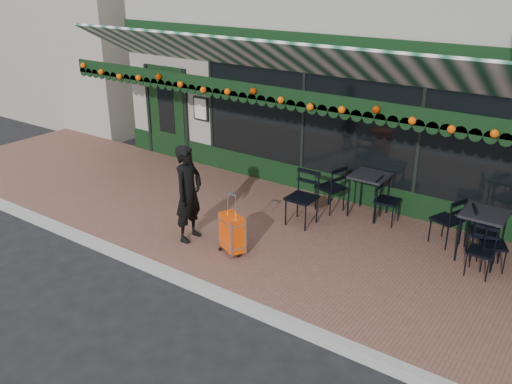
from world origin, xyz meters
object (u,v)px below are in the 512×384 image
Objects in this scene: woman at (188,193)px; cafe_table_a at (484,217)px; chair_b_right at (387,201)px; chair_b_front at (302,199)px; suitcase at (232,233)px; chair_a_extra at (493,245)px; cafe_table_b at (370,179)px; chair_a_right at (484,233)px; chair_a_left at (447,220)px; chair_a_front at (481,252)px; chair_b_left at (330,188)px.

woman reaches higher than cafe_table_a.
chair_b_right is 1.57m from chair_b_front.
cafe_table_a is at bearing 57.15° from suitcase.
chair_a_extra is 3.23m from chair_b_front.
chair_a_right reaches higher than cafe_table_b.
cafe_table_b is at bearing 55.64° from chair_a_right.
cafe_table_a is at bearing 26.50° from chair_a_extra.
chair_a_left reaches higher than chair_b_right.
chair_a_extra is (2.39, -0.71, -0.34)m from cafe_table_b.
chair_a_front is (2.29, -1.03, -0.34)m from cafe_table_b.
chair_a_front is 0.83× the size of chair_b_left.
woman reaches higher than chair_b_left.
suitcase is 1.32× the size of chair_a_extra.
chair_b_left is (-2.87, 0.23, 0.02)m from chair_a_right.
chair_a_front is (0.13, -0.50, -0.35)m from cafe_table_a.
cafe_table_b is 0.53m from chair_b_right.
chair_b_right is (0.42, -0.11, -0.31)m from cafe_table_b.
chair_a_left is 1.10× the size of chair_a_extra.
chair_a_right is at bearing 100.12° from chair_b_left.
chair_a_front is at bearing 138.15° from chair_a_extra.
chair_a_right is 3.06m from chair_b_front.
chair_b_left is at bearing 174.11° from cafe_table_a.
woman is 3.60m from chair_b_right.
chair_a_front is 2.09m from chair_b_right.
chair_a_left is (2.75, 2.33, 0.09)m from suitcase.
chair_b_left is at bearing 103.02° from suitcase.
cafe_table_a is 0.62m from chair_a_front.
chair_a_front is (3.49, 1.61, 0.04)m from suitcase.
suitcase is at bearing 94.10° from chair_a_extra.
chair_a_extra is at bearing 85.41° from chair_a_left.
chair_b_left reaches higher than chair_b_right.
chair_b_left is at bearing 93.02° from chair_b_right.
chair_b_right is at bearing 37.68° from chair_b_front.
cafe_table_a is (4.25, 2.14, -0.11)m from woman.
chair_a_left is at bearing 134.87° from chair_a_front.
chair_a_extra is 0.85× the size of chair_b_left.
cafe_table_b is at bearing -80.10° from chair_a_left.
suitcase is at bearing 144.24° from chair_b_right.
chair_a_right is at bearing -11.79° from cafe_table_b.
chair_b_right is (-1.97, 0.60, 0.03)m from chair_a_extra.
woman is 1.62× the size of suitcase.
chair_a_right is at bearing 99.98° from chair_a_front.
suitcase is 1.03× the size of chair_b_front.
chair_b_front reaches higher than chair_b_left.
chair_b_left is at bearing -70.86° from chair_a_left.
chair_a_right reaches higher than chair_a_extra.
chair_a_front is 0.98× the size of chair_a_extra.
chair_a_front is 3.11m from chair_b_front.
woman is at bearing -128.67° from chair_b_front.
chair_b_front is at bearing 5.69° from chair_b_left.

